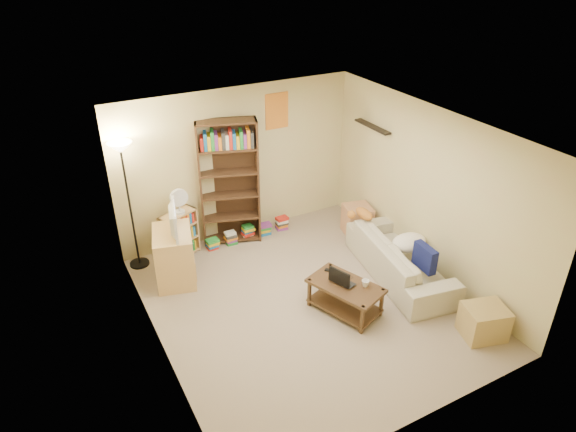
{
  "coord_description": "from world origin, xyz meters",
  "views": [
    {
      "loc": [
        -2.91,
        -4.85,
        4.52
      ],
      "look_at": [
        0.06,
        0.65,
        1.05
      ],
      "focal_mm": 32.0,
      "sensor_mm": 36.0,
      "label": 1
    }
  ],
  "objects_px": {
    "television": "(170,220)",
    "short_bookshelf": "(180,235)",
    "side_table": "(357,220)",
    "mug": "(365,283)",
    "end_cabinet": "(484,322)",
    "tall_bookshelf": "(229,180)",
    "sofa": "(400,258)",
    "tabby_cat": "(362,214)",
    "floor_lamp": "(124,170)",
    "tv_stand": "(174,256)",
    "laptop": "(345,280)",
    "desk_fan": "(179,200)",
    "coffee_table": "(345,294)"
  },
  "relations": [
    {
      "from": "television",
      "to": "short_bookshelf",
      "type": "bearing_deg",
      "value": -9.48
    },
    {
      "from": "side_table",
      "to": "mug",
      "type": "bearing_deg",
      "value": -122.66
    },
    {
      "from": "mug",
      "to": "end_cabinet",
      "type": "distance_m",
      "value": 1.55
    },
    {
      "from": "short_bookshelf",
      "to": "side_table",
      "type": "height_order",
      "value": "short_bookshelf"
    },
    {
      "from": "tall_bookshelf",
      "to": "sofa",
      "type": "bearing_deg",
      "value": -31.68
    },
    {
      "from": "television",
      "to": "short_bookshelf",
      "type": "height_order",
      "value": "television"
    },
    {
      "from": "tabby_cat",
      "to": "tall_bookshelf",
      "type": "xyz_separation_m",
      "value": [
        -1.65,
        1.31,
        0.41
      ]
    },
    {
      "from": "tall_bookshelf",
      "to": "floor_lamp",
      "type": "distance_m",
      "value": 1.65
    },
    {
      "from": "tv_stand",
      "to": "television",
      "type": "height_order",
      "value": "television"
    },
    {
      "from": "mug",
      "to": "end_cabinet",
      "type": "bearing_deg",
      "value": -45.39
    },
    {
      "from": "short_bookshelf",
      "to": "side_table",
      "type": "distance_m",
      "value": 2.96
    },
    {
      "from": "tv_stand",
      "to": "laptop",
      "type": "bearing_deg",
      "value": -27.97
    },
    {
      "from": "side_table",
      "to": "laptop",
      "type": "bearing_deg",
      "value": -130.13
    },
    {
      "from": "floor_lamp",
      "to": "side_table",
      "type": "bearing_deg",
      "value": -12.91
    },
    {
      "from": "floor_lamp",
      "to": "tabby_cat",
      "type": "bearing_deg",
      "value": -22.1
    },
    {
      "from": "sofa",
      "to": "laptop",
      "type": "height_order",
      "value": "sofa"
    },
    {
      "from": "tabby_cat",
      "to": "television",
      "type": "height_order",
      "value": "television"
    },
    {
      "from": "sofa",
      "to": "end_cabinet",
      "type": "distance_m",
      "value": 1.54
    },
    {
      "from": "tall_bookshelf",
      "to": "desk_fan",
      "type": "distance_m",
      "value": 0.88
    },
    {
      "from": "floor_lamp",
      "to": "television",
      "type": "bearing_deg",
      "value": -58.96
    },
    {
      "from": "sofa",
      "to": "tabby_cat",
      "type": "distance_m",
      "value": 0.92
    },
    {
      "from": "sofa",
      "to": "side_table",
      "type": "bearing_deg",
      "value": 2.36
    },
    {
      "from": "tabby_cat",
      "to": "television",
      "type": "xyz_separation_m",
      "value": [
        -2.83,
        0.65,
        0.32
      ]
    },
    {
      "from": "tabby_cat",
      "to": "tall_bookshelf",
      "type": "relative_size",
      "value": 0.23
    },
    {
      "from": "coffee_table",
      "to": "floor_lamp",
      "type": "relative_size",
      "value": 0.55
    },
    {
      "from": "tv_stand",
      "to": "tall_bookshelf",
      "type": "distance_m",
      "value": 1.51
    },
    {
      "from": "laptop",
      "to": "television",
      "type": "height_order",
      "value": "television"
    },
    {
      "from": "short_bookshelf",
      "to": "side_table",
      "type": "relative_size",
      "value": 1.55
    },
    {
      "from": "sofa",
      "to": "short_bookshelf",
      "type": "bearing_deg",
      "value": 62.28
    },
    {
      "from": "coffee_table",
      "to": "desk_fan",
      "type": "distance_m",
      "value": 2.84
    },
    {
      "from": "short_bookshelf",
      "to": "desk_fan",
      "type": "xyz_separation_m",
      "value": [
        0.04,
        -0.04,
        0.62
      ]
    },
    {
      "from": "mug",
      "to": "sofa",
      "type": "bearing_deg",
      "value": 24.88
    },
    {
      "from": "tabby_cat",
      "to": "short_bookshelf",
      "type": "bearing_deg",
      "value": 154.39
    },
    {
      "from": "laptop",
      "to": "side_table",
      "type": "xyz_separation_m",
      "value": [
        1.3,
        1.55,
        -0.2
      ]
    },
    {
      "from": "television",
      "to": "floor_lamp",
      "type": "bearing_deg",
      "value": 46.05
    },
    {
      "from": "laptop",
      "to": "television",
      "type": "bearing_deg",
      "value": 30.79
    },
    {
      "from": "floor_lamp",
      "to": "tall_bookshelf",
      "type": "bearing_deg",
      "value": 0.0
    },
    {
      "from": "laptop",
      "to": "tv_stand",
      "type": "height_order",
      "value": "tv_stand"
    },
    {
      "from": "tv_stand",
      "to": "desk_fan",
      "type": "xyz_separation_m",
      "value": [
        0.3,
        0.53,
        0.6
      ]
    },
    {
      "from": "coffee_table",
      "to": "tall_bookshelf",
      "type": "distance_m",
      "value": 2.64
    },
    {
      "from": "sofa",
      "to": "side_table",
      "type": "distance_m",
      "value": 1.34
    },
    {
      "from": "coffee_table",
      "to": "end_cabinet",
      "type": "height_order",
      "value": "coffee_table"
    },
    {
      "from": "tv_stand",
      "to": "end_cabinet",
      "type": "bearing_deg",
      "value": -29.63
    },
    {
      "from": "tabby_cat",
      "to": "television",
      "type": "relative_size",
      "value": 0.69
    },
    {
      "from": "short_bookshelf",
      "to": "desk_fan",
      "type": "relative_size",
      "value": 1.85
    },
    {
      "from": "sofa",
      "to": "tall_bookshelf",
      "type": "relative_size",
      "value": 1.05
    },
    {
      "from": "short_bookshelf",
      "to": "desk_fan",
      "type": "height_order",
      "value": "desk_fan"
    },
    {
      "from": "short_bookshelf",
      "to": "floor_lamp",
      "type": "xyz_separation_m",
      "value": [
        -0.65,
        0.08,
        1.22
      ]
    },
    {
      "from": "tall_bookshelf",
      "to": "desk_fan",
      "type": "xyz_separation_m",
      "value": [
        -0.87,
        -0.12,
        -0.09
      ]
    },
    {
      "from": "television",
      "to": "end_cabinet",
      "type": "xyz_separation_m",
      "value": [
        3.06,
        -3.02,
        -0.79
      ]
    }
  ]
}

